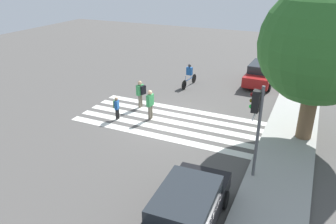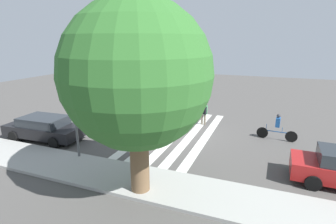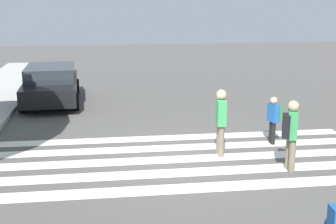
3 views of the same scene
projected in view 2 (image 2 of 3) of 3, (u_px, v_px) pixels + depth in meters
ground_plane at (177, 133)px, 16.86m from camera, size 60.00×60.00×0.00m
sidewalk_curb at (129, 179)px, 11.24m from camera, size 36.00×2.50×0.14m
crosswalk_stripes at (177, 133)px, 16.86m from camera, size 4.20×10.00×0.01m
traffic_light at (76, 106)px, 12.71m from camera, size 0.60×0.50×3.90m
street_tree at (137, 76)px, 9.15m from camera, size 5.36×5.36×7.34m
pedestrian_child_with_backpack at (204, 111)px, 18.30m from camera, size 0.50×0.48×1.66m
pedestrian_adult_yellow_jacket at (178, 110)px, 19.42m from camera, size 0.39×0.36×1.31m
pedestrian_adult_tall_backpack at (180, 115)px, 17.58m from camera, size 0.49×0.25×1.70m
cyclist_far_lane at (277, 126)px, 15.53m from camera, size 2.29×0.42×1.62m
car_parked_silver_sedan at (44, 128)px, 15.70m from camera, size 4.79×2.23×1.41m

